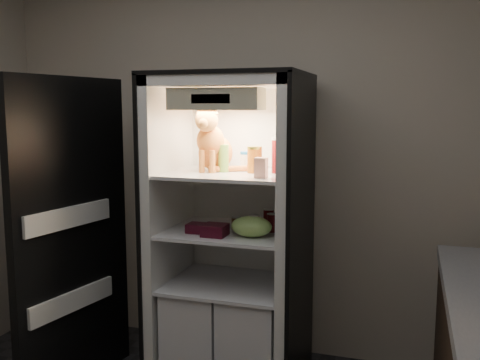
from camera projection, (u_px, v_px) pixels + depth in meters
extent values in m
plane|color=#B0A593|center=(252.00, 155.00, 3.63)|extent=(3.60, 0.00, 3.60)
cube|color=white|center=(246.00, 221.00, 3.56)|extent=(0.85, 0.06, 1.85)
cube|color=white|center=(172.00, 227.00, 3.38)|extent=(0.06, 0.70, 1.85)
cube|color=white|center=(294.00, 236.00, 3.14)|extent=(0.06, 0.70, 1.85)
cube|color=white|center=(230.00, 82.00, 3.14)|extent=(0.85, 0.70, 0.06)
cube|color=black|center=(166.00, 226.00, 3.39)|extent=(0.02, 0.72, 1.87)
cube|color=black|center=(301.00, 236.00, 3.13)|extent=(0.02, 0.72, 1.87)
cube|color=black|center=(230.00, 75.00, 3.13)|extent=(0.90, 0.72, 0.02)
cube|color=white|center=(229.00, 174.00, 3.18)|extent=(0.73, 0.62, 0.02)
cube|color=white|center=(229.00, 231.00, 3.23)|extent=(0.73, 0.62, 0.02)
cube|color=white|center=(203.00, 319.00, 3.36)|extent=(0.34, 0.58, 0.48)
cube|color=white|center=(256.00, 326.00, 3.26)|extent=(0.34, 0.58, 0.48)
cube|color=white|center=(229.00, 284.00, 3.27)|extent=(0.73, 0.62, 0.02)
cube|color=beige|center=(216.00, 99.00, 2.92)|extent=(0.52, 0.18, 0.12)
cube|color=black|center=(211.00, 99.00, 2.84)|extent=(0.22, 0.01, 0.05)
cube|color=black|center=(73.00, 236.00, 3.14)|extent=(0.22, 0.87, 1.85)
cube|color=white|center=(71.00, 300.00, 3.13)|extent=(0.17, 0.64, 0.12)
cube|color=white|center=(67.00, 217.00, 3.07)|extent=(0.17, 0.64, 0.12)
ellipsoid|color=#C44C19|center=(216.00, 153.00, 3.31)|extent=(0.22, 0.27, 0.22)
ellipsoid|color=#C44C19|center=(210.00, 141.00, 3.20)|extent=(0.18, 0.16, 0.19)
sphere|color=#C36D26|center=(207.00, 120.00, 3.12)|extent=(0.14, 0.14, 0.14)
sphere|color=#C36D26|center=(204.00, 123.00, 3.07)|extent=(0.06, 0.06, 0.06)
cone|color=#C36D26|center=(200.00, 109.00, 3.13)|extent=(0.06, 0.06, 0.06)
cone|color=#C36D26|center=(214.00, 109.00, 3.11)|extent=(0.06, 0.06, 0.06)
cylinder|color=#C44C19|center=(202.00, 161.00, 3.16)|extent=(0.04, 0.04, 0.13)
cylinder|color=#C44C19|center=(212.00, 162.00, 3.15)|extent=(0.04, 0.04, 0.13)
cylinder|color=#C44C19|center=(229.00, 169.00, 3.21)|extent=(0.24, 0.15, 0.04)
cylinder|color=#258931|center=(224.00, 159.00, 3.19)|extent=(0.06, 0.06, 0.15)
cylinder|color=#258931|center=(223.00, 146.00, 3.18)|extent=(0.06, 0.06, 0.01)
cylinder|color=white|center=(247.00, 162.00, 3.31)|extent=(0.08, 0.08, 0.10)
cylinder|color=blue|center=(247.00, 153.00, 3.30)|extent=(0.08, 0.08, 0.02)
cylinder|color=maroon|center=(255.00, 161.00, 3.15)|extent=(0.09, 0.09, 0.14)
cylinder|color=#AC9F2D|center=(255.00, 148.00, 3.14)|extent=(0.09, 0.09, 0.02)
cylinder|color=maroon|center=(282.00, 157.00, 3.14)|extent=(0.12, 0.12, 0.19)
cylinder|color=white|center=(282.00, 139.00, 3.13)|extent=(0.13, 0.13, 0.02)
cube|color=white|center=(261.00, 168.00, 2.93)|extent=(0.07, 0.07, 0.11)
cylinder|color=black|center=(269.00, 219.00, 3.26)|extent=(0.06, 0.06, 0.11)
cylinder|color=#B2B2B2|center=(269.00, 210.00, 3.26)|extent=(0.06, 0.06, 0.00)
cylinder|color=black|center=(272.00, 223.00, 3.17)|extent=(0.06, 0.06, 0.11)
cylinder|color=#B2B2B2|center=(272.00, 214.00, 3.16)|extent=(0.06, 0.06, 0.00)
cylinder|color=black|center=(254.00, 226.00, 3.08)|extent=(0.06, 0.06, 0.12)
cylinder|color=#B2B2B2|center=(254.00, 215.00, 3.07)|extent=(0.07, 0.07, 0.00)
cylinder|color=brown|center=(236.00, 223.00, 3.24)|extent=(0.06, 0.06, 0.07)
cylinder|color=#B2B2B2|center=(236.00, 217.00, 3.23)|extent=(0.06, 0.06, 0.01)
ellipsoid|color=#87BF59|center=(251.00, 226.00, 3.05)|extent=(0.24, 0.17, 0.12)
cube|color=#470B1F|center=(197.00, 228.00, 3.16)|extent=(0.11, 0.11, 0.05)
cube|color=#470B1F|center=(215.00, 230.00, 3.07)|extent=(0.13, 0.13, 0.07)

